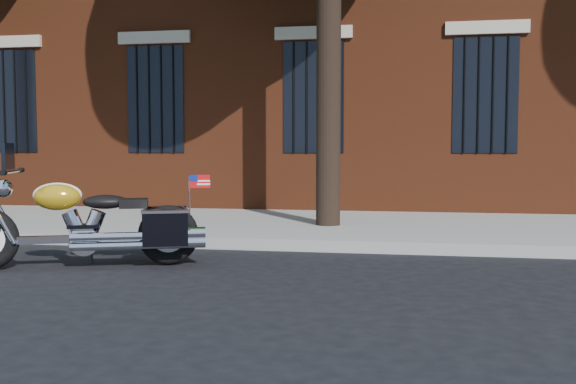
# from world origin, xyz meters

# --- Properties ---
(ground) EXTENTS (120.00, 120.00, 0.00)m
(ground) POSITION_xyz_m (0.00, 0.00, 0.00)
(ground) COLOR black
(ground) RESTS_ON ground
(curb) EXTENTS (40.00, 0.16, 0.15)m
(curb) POSITION_xyz_m (0.00, 1.38, 0.07)
(curb) COLOR gray
(curb) RESTS_ON ground
(sidewalk) EXTENTS (40.00, 3.60, 0.15)m
(sidewalk) POSITION_xyz_m (0.00, 3.26, 0.07)
(sidewalk) COLOR gray
(sidewalk) RESTS_ON ground
(motorcycle) EXTENTS (2.63, 1.30, 1.34)m
(motorcycle) POSITION_xyz_m (-1.73, -0.11, 0.45)
(motorcycle) COLOR black
(motorcycle) RESTS_ON ground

